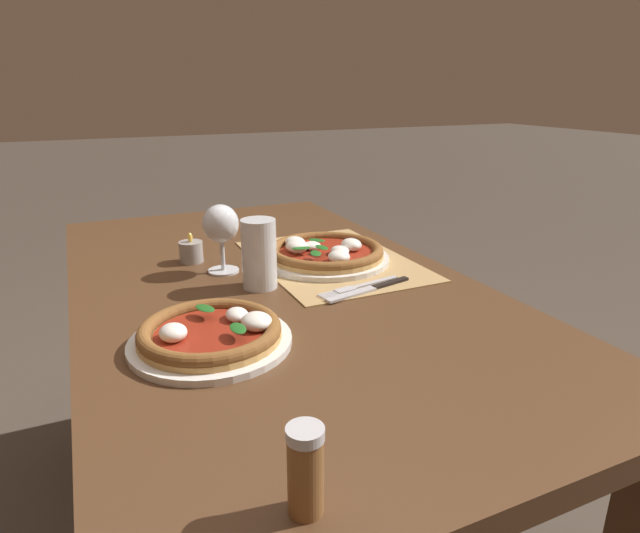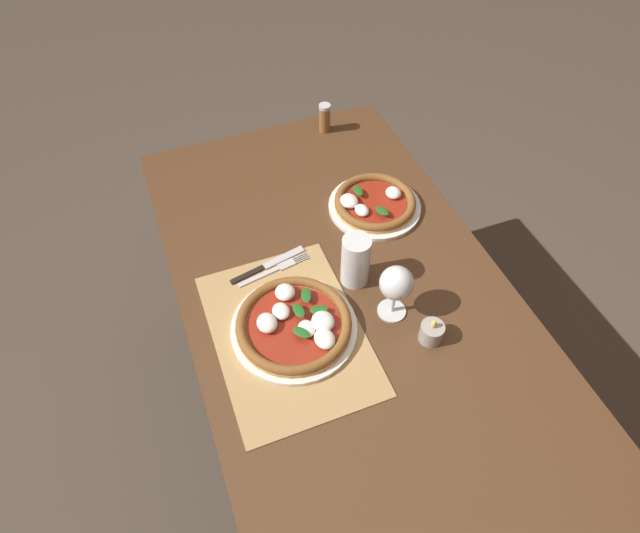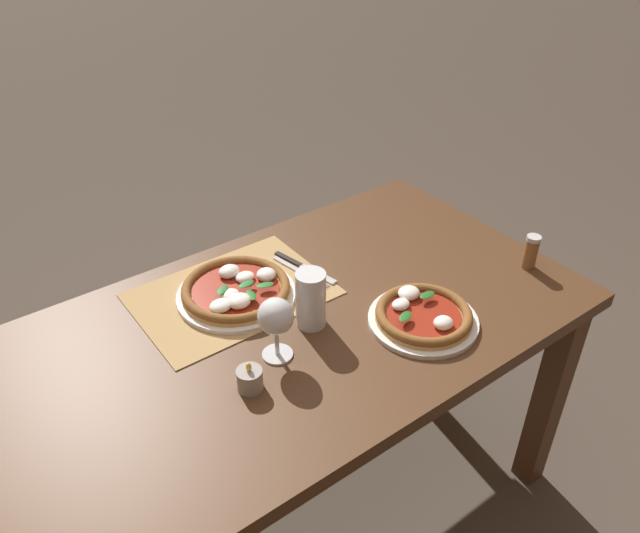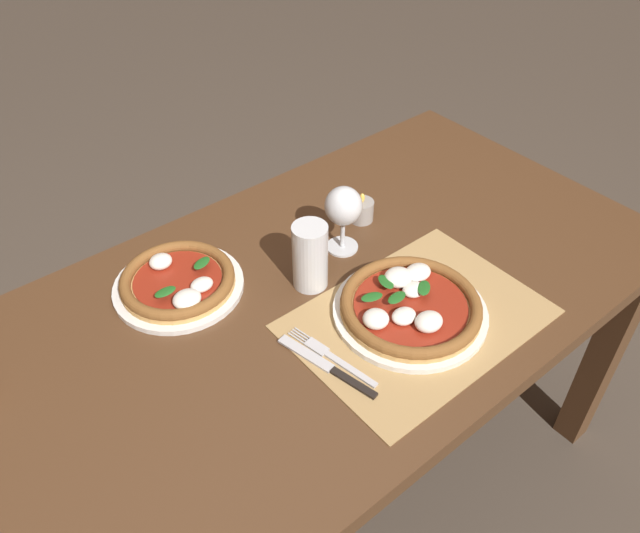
# 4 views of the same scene
# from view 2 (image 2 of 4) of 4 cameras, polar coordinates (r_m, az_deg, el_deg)

# --- Properties ---
(ground_plane) EXTENTS (24.00, 24.00, 0.00)m
(ground_plane) POSITION_cam_2_polar(r_m,az_deg,el_deg) (1.99, 1.96, -15.55)
(ground_plane) COLOR #473D33
(dining_table) EXTENTS (1.45, 0.81, 0.74)m
(dining_table) POSITION_cam_2_polar(r_m,az_deg,el_deg) (1.43, 2.63, -5.14)
(dining_table) COLOR #4C301C
(dining_table) RESTS_ON ground
(paper_placemat) EXTENTS (0.48, 0.34, 0.00)m
(paper_placemat) POSITION_cam_2_polar(r_m,az_deg,el_deg) (1.28, -3.47, -7.10)
(paper_placemat) COLOR #A88451
(paper_placemat) RESTS_ON dining_table
(pizza_near) EXTENTS (0.30, 0.30, 0.05)m
(pizza_near) POSITION_cam_2_polar(r_m,az_deg,el_deg) (1.26, -2.73, -6.18)
(pizza_near) COLOR silver
(pizza_near) RESTS_ON paper_placemat
(pizza_far) EXTENTS (0.26, 0.26, 0.05)m
(pizza_far) POSITION_cam_2_polar(r_m,az_deg,el_deg) (1.54, 5.82, 6.74)
(pizza_far) COLOR silver
(pizza_far) RESTS_ON dining_table
(wine_glass) EXTENTS (0.08, 0.08, 0.16)m
(wine_glass) POSITION_cam_2_polar(r_m,az_deg,el_deg) (1.24, 8.13, -1.97)
(wine_glass) COLOR silver
(wine_glass) RESTS_ON dining_table
(pint_glass) EXTENTS (0.07, 0.07, 0.15)m
(pint_glass) POSITION_cam_2_polar(r_m,az_deg,el_deg) (1.32, 3.79, 0.55)
(pint_glass) COLOR silver
(pint_glass) RESTS_ON dining_table
(fork) EXTENTS (0.05, 0.20, 0.00)m
(fork) POSITION_cam_2_polar(r_m,az_deg,el_deg) (1.39, -4.87, -0.35)
(fork) COLOR #B7B7BC
(fork) RESTS_ON paper_placemat
(knife) EXTENTS (0.06, 0.21, 0.01)m
(knife) POSITION_cam_2_polar(r_m,az_deg,el_deg) (1.40, -5.56, 0.16)
(knife) COLOR black
(knife) RESTS_ON paper_placemat
(votive_candle) EXTENTS (0.06, 0.06, 0.07)m
(votive_candle) POSITION_cam_2_polar(r_m,az_deg,el_deg) (1.28, 11.78, -6.94)
(votive_candle) COLOR gray
(votive_candle) RESTS_ON dining_table
(pepper_shaker) EXTENTS (0.04, 0.04, 0.10)m
(pepper_shaker) POSITION_cam_2_polar(r_m,az_deg,el_deg) (1.80, 0.50, 15.58)
(pepper_shaker) COLOR brown
(pepper_shaker) RESTS_ON dining_table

